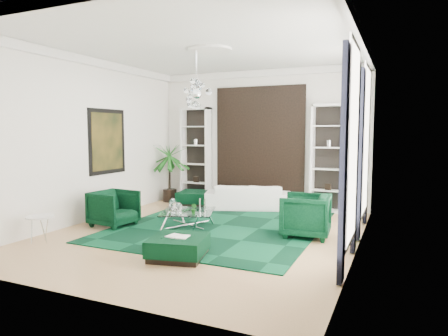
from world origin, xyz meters
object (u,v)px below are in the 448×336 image
at_px(armchair_right, 306,215).
at_px(side_table, 41,230).
at_px(palm, 169,164).
at_px(sofa, 248,197).
at_px(armchair_left, 114,208).
at_px(coffee_table, 188,219).
at_px(ottoman_side, 195,198).
at_px(ottoman_front, 178,247).

relative_size(armchair_right, side_table, 1.83).
bearing_deg(palm, armchair_right, -26.72).
xyz_separation_m(sofa, armchair_left, (-2.05, -3.04, 0.06)).
relative_size(coffee_table, side_table, 2.12).
height_order(sofa, coffee_table, sofa).
height_order(ottoman_side, side_table, side_table).
height_order(armchair_left, coffee_table, armchair_left).
bearing_deg(coffee_table, palm, 128.38).
bearing_deg(coffee_table, ottoman_side, 114.86).
distance_m(armchair_left, ottoman_front, 2.81).
bearing_deg(armchair_right, palm, -121.62).
relative_size(armchair_left, coffee_table, 0.80).
bearing_deg(palm, armchair_left, -80.81).
distance_m(armchair_right, coffee_table, 2.53).
relative_size(armchair_left, side_table, 1.70).
xyz_separation_m(side_table, palm, (-0.10, 4.78, 0.87)).
xyz_separation_m(armchair_left, ottoman_front, (2.45, -1.36, -0.22)).
height_order(ottoman_side, palm, palm).
distance_m(side_table, palm, 4.86).
height_order(armchair_left, armchair_right, armchair_right).
distance_m(sofa, ottoman_side, 1.60).
height_order(ottoman_side, ottoman_front, ottoman_side).
bearing_deg(side_table, ottoman_front, 5.14).
bearing_deg(side_table, sofa, 62.17).
relative_size(sofa, ottoman_side, 2.59).
bearing_deg(ottoman_side, ottoman_front, -65.21).
bearing_deg(ottoman_front, sofa, 95.19).
distance_m(armchair_left, ottoman_side, 2.99).
bearing_deg(armchair_right, armchair_left, -83.21).
xyz_separation_m(ottoman_side, palm, (-0.97, 0.21, 0.92)).
distance_m(sofa, armchair_right, 3.00).
bearing_deg(sofa, ottoman_front, 76.50).
distance_m(sofa, side_table, 5.27).
relative_size(coffee_table, ottoman_front, 1.22).
height_order(armchair_right, coffee_table, armchair_right).
xyz_separation_m(ottoman_side, ottoman_front, (1.99, -4.32, -0.02)).
bearing_deg(armchair_right, ottoman_front, -41.44).
height_order(sofa, ottoman_front, sofa).
bearing_deg(palm, side_table, -88.81).
xyz_separation_m(armchair_left, coffee_table, (1.59, 0.51, -0.21)).
bearing_deg(sofa, ottoman_side, -15.52).
height_order(sofa, side_table, sofa).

